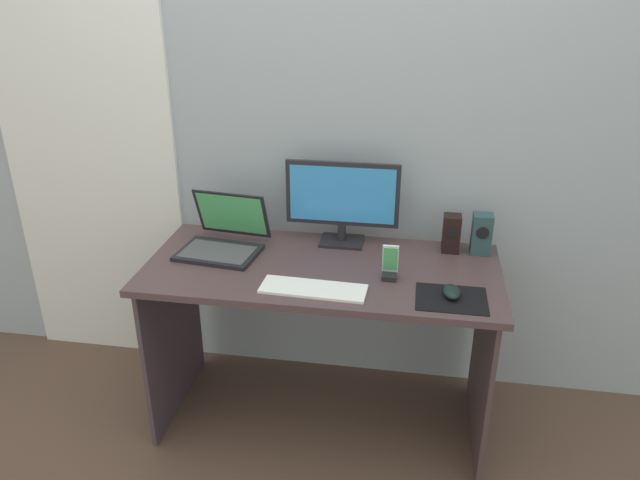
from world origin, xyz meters
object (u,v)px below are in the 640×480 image
phone_in_dock (390,267)px  mouse (451,292)px  laptop (223,239)px  speaker_right (482,234)px  keyboard_external (314,289)px  monitor (342,200)px  speaker_near_monitor (451,233)px

phone_in_dock → mouse: bearing=-25.3°
laptop → speaker_right: bearing=7.6°
mouse → speaker_right: bearing=64.6°
keyboard_external → speaker_right: bearing=36.6°
monitor → speaker_right: size_ratio=2.78×
speaker_near_monitor → keyboard_external: 0.65m
monitor → laptop: size_ratio=1.34×
speaker_right → laptop: bearing=-172.4°
monitor → speaker_near_monitor: (0.45, -0.01, -0.11)m
speaker_near_monitor → keyboard_external: size_ratio=0.41×
speaker_near_monitor → keyboard_external: (-0.49, -0.42, -0.07)m
mouse → phone_in_dock: size_ratio=0.72×
keyboard_external → laptop: bearing=149.4°
mouse → phone_in_dock: bearing=147.2°
speaker_right → speaker_near_monitor: speaker_right is taller
laptop → phone_in_dock: (0.69, -0.14, 0.00)m
speaker_right → laptop: 1.05m
speaker_near_monitor → mouse: 0.39m
speaker_near_monitor → laptop: (-0.92, -0.14, -0.03)m
keyboard_external → mouse: size_ratio=3.85×
mouse → keyboard_external: bearing=176.2°
laptop → mouse: 0.95m
speaker_right → mouse: size_ratio=1.69×
mouse → phone_in_dock: (-0.22, 0.11, 0.03)m
mouse → speaker_near_monitor: bearing=81.6°
monitor → speaker_near_monitor: monitor is taller
monitor → mouse: bearing=-41.5°
speaker_near_monitor → mouse: (-0.01, -0.39, -0.06)m
keyboard_external → speaker_near_monitor: bearing=42.6°
mouse → laptop: bearing=157.5°
monitor → speaker_right: 0.58m
monitor → speaker_near_monitor: 0.46m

